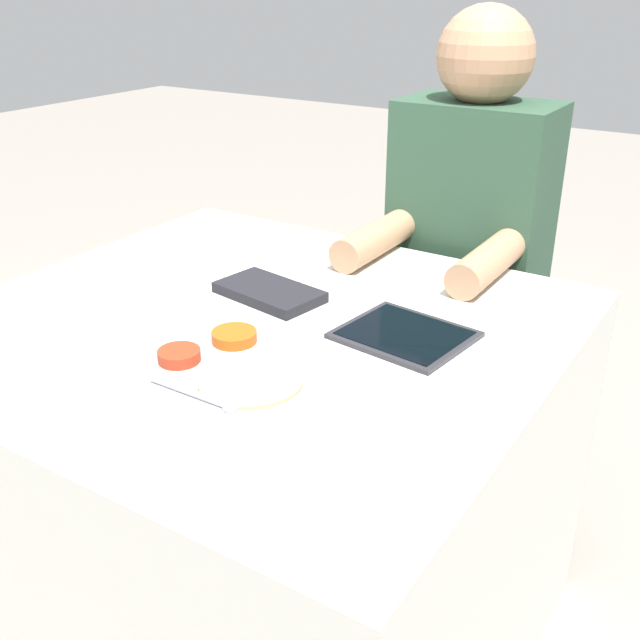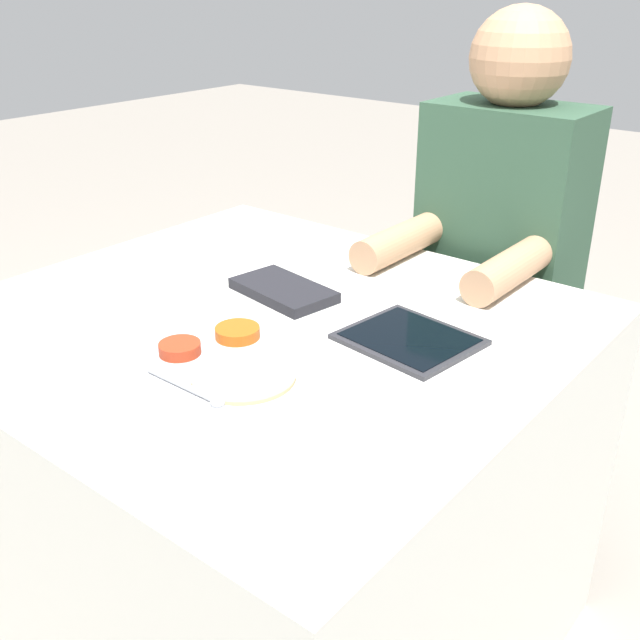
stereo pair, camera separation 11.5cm
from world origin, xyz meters
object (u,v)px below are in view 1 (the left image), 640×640
(red_notebook, at_px, (269,293))
(person_diner, at_px, (463,296))
(tablet_device, at_px, (405,335))
(thali_tray, at_px, (227,369))

(red_notebook, xyz_separation_m, person_diner, (0.18, 0.51, -0.15))
(tablet_device, height_order, person_diner, person_diner)
(tablet_device, bearing_deg, red_notebook, 176.99)
(thali_tray, xyz_separation_m, tablet_device, (0.17, 0.25, -0.00))
(thali_tray, height_order, person_diner, person_diner)
(tablet_device, distance_m, person_diner, 0.56)
(red_notebook, height_order, tablet_device, red_notebook)
(thali_tray, height_order, red_notebook, thali_tray)
(person_diner, bearing_deg, thali_tray, -94.59)
(tablet_device, bearing_deg, thali_tray, -123.98)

